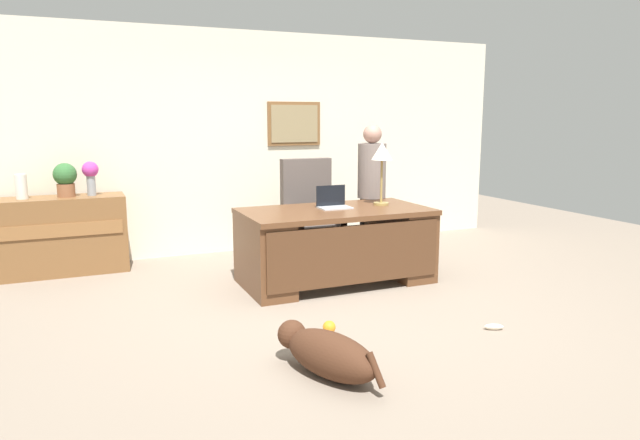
{
  "coord_description": "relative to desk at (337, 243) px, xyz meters",
  "views": [
    {
      "loc": [
        -2.1,
        -4.39,
        1.67
      ],
      "look_at": [
        -0.07,
        0.3,
        0.75
      ],
      "focal_mm": 32.25,
      "sensor_mm": 36.0,
      "label": 1
    }
  ],
  "objects": [
    {
      "name": "potted_plant",
      "position": [
        -2.48,
        1.51,
        0.61
      ],
      "size": [
        0.24,
        0.24,
        0.36
      ],
      "color": "brown",
      "rests_on": "credenza"
    },
    {
      "name": "desk",
      "position": [
        0.0,
        0.0,
        0.0
      ],
      "size": [
        1.88,
        0.99,
        0.76
      ],
      "color": "brown",
      "rests_on": "ground_plane"
    },
    {
      "name": "laptop",
      "position": [
        0.01,
        0.11,
        0.4
      ],
      "size": [
        0.32,
        0.22,
        0.22
      ],
      "color": "#B2B5BA",
      "rests_on": "desk"
    },
    {
      "name": "dog_lying",
      "position": [
        -0.96,
        -1.92,
        -0.26
      ],
      "size": [
        0.56,
        0.87,
        0.3
      ],
      "color": "#472819",
      "rests_on": "ground_plane"
    },
    {
      "name": "person_standing",
      "position": [
        0.72,
        0.6,
        0.4
      ],
      "size": [
        0.32,
        0.32,
        1.59
      ],
      "color": "#262323",
      "rests_on": "ground_plane"
    },
    {
      "name": "vase_with_flowers",
      "position": [
        -2.23,
        1.51,
        0.65
      ],
      "size": [
        0.17,
        0.17,
        0.37
      ],
      "color": "#8F959B",
      "rests_on": "credenza"
    },
    {
      "name": "back_wall",
      "position": [
        -0.3,
        1.85,
        0.94
      ],
      "size": [
        7.0,
        0.16,
        2.7
      ],
      "color": "beige",
      "rests_on": "ground_plane"
    },
    {
      "name": "credenza",
      "position": [
        -2.54,
        1.5,
        0.0
      ],
      "size": [
        1.29,
        0.5,
        0.83
      ],
      "color": "brown",
      "rests_on": "ground_plane"
    },
    {
      "name": "armchair",
      "position": [
        0.09,
        0.88,
        0.11
      ],
      "size": [
        0.6,
        0.59,
        1.19
      ],
      "color": "#564C47",
      "rests_on": "ground_plane"
    },
    {
      "name": "ground_plane",
      "position": [
        -0.3,
        -0.74,
        -0.41
      ],
      "size": [
        12.0,
        12.0,
        0.0
      ],
      "primitive_type": "plane",
      "color": "gray"
    },
    {
      "name": "vase_empty",
      "position": [
        -2.9,
        1.51,
        0.55
      ],
      "size": [
        0.12,
        0.12,
        0.26
      ],
      "primitive_type": "cylinder",
      "color": "silver",
      "rests_on": "credenza"
    },
    {
      "name": "dog_toy_bone",
      "position": [
        0.59,
        -1.7,
        -0.39
      ],
      "size": [
        0.16,
        0.11,
        0.05
      ],
      "primitive_type": "ellipsoid",
      "rotation": [
        0.0,
        0.0,
        5.83
      ],
      "color": "beige",
      "rests_on": "ground_plane"
    },
    {
      "name": "desk_lamp",
      "position": [
        0.56,
        0.1,
        0.86
      ],
      "size": [
        0.22,
        0.22,
        0.65
      ],
      "color": "#9E8447",
      "rests_on": "desk"
    },
    {
      "name": "dog_toy_ball",
      "position": [
        -0.64,
        -1.25,
        -0.36
      ],
      "size": [
        0.1,
        0.1,
        0.1
      ],
      "primitive_type": "sphere",
      "color": "orange",
      "rests_on": "ground_plane"
    }
  ]
}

